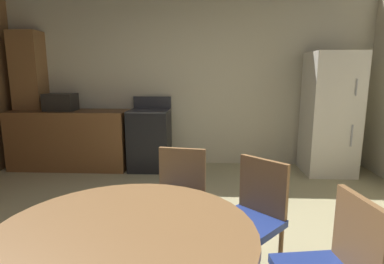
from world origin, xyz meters
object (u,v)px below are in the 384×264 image
Objects in this scene: refrigerator at (330,114)px; chair_northeast at (253,213)px; chair_north at (179,197)px; oven_range at (150,139)px; dining_table at (125,262)px; microwave at (61,102)px.

chair_northeast is at bearing -120.16° from refrigerator.
chair_north is at bearing -131.60° from refrigerator.
oven_range reaches higher than dining_table.
oven_range is 1.26× the size of chair_northeast.
chair_northeast is (0.69, 0.75, -0.10)m from dining_table.
oven_range is at bearing 178.84° from refrigerator.
refrigerator reaches higher than chair_north.
microwave is (-4.02, 0.05, 0.15)m from refrigerator.
microwave reaches higher than chair_northeast.
dining_table is 1.03m from chair_northeast.
dining_table is at bearing 0.00° from chair_northeast.
chair_northeast is (2.56, -2.56, -0.53)m from microwave.
refrigerator is 2.02× the size of chair_northeast.
oven_range is 1.47m from microwave.
refrigerator is 4.00× the size of microwave.
chair_north is at bearing 81.31° from dining_table.
refrigerator is at bearing 56.56° from dining_table.
chair_north is (0.66, -2.30, 0.03)m from oven_range.
microwave is 3.66m from chair_northeast.
chair_north is at bearing -48.64° from microwave.
microwave is (-1.36, -0.00, 0.56)m from oven_range.
dining_table is (0.51, -3.31, 0.14)m from oven_range.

